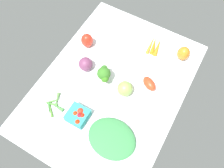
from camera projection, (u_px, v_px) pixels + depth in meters
tablecloth at (112, 86)px, 131.82cm from camera, size 104.00×76.00×2.00cm
okra_pile at (54, 104)px, 124.86cm from camera, size 13.79×12.60×1.97cm
red_onion_near_basket at (86, 64)px, 132.64cm from camera, size 8.06×8.06×8.06cm
leafy_greens_clump at (112, 138)px, 115.34cm from camera, size 21.58×25.72×4.21cm
bell_pepper_red at (87, 40)px, 139.52cm from camera, size 9.83×9.83×9.21cm
broccoli_head at (104, 74)px, 126.60cm from camera, size 8.88×7.74×10.98cm
bell_pepper_orange at (183, 53)px, 135.38cm from camera, size 7.97×7.97×9.05cm
roma_tomato at (149, 84)px, 128.53cm from camera, size 9.22×10.74×5.27cm
heirloom_tomato_green at (125, 89)px, 125.31cm from camera, size 8.43×8.43×8.43cm
berry_basket at (78, 115)px, 119.80cm from camera, size 10.25×10.25×6.39cm
carrot_bunch at (155, 46)px, 141.89cm from camera, size 13.93×8.33×2.67cm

